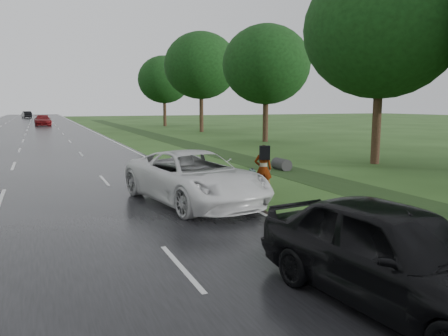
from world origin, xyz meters
name	(u,v)px	position (x,y,z in m)	size (l,w,h in m)	color
road	(27,132)	(0.00, 45.00, 0.02)	(14.00, 180.00, 0.04)	black
edge_stripe_east	(91,130)	(6.75, 45.00, 0.04)	(0.12, 180.00, 0.01)	silver
center_line	(27,132)	(0.00, 45.00, 0.04)	(0.12, 180.00, 0.01)	silver
drainage_ditch	(213,151)	(11.50, 18.71, 0.04)	(2.20, 120.00, 0.56)	#1C3213
tree_east_b	(381,29)	(17.00, 10.00, 6.68)	(7.60, 7.60, 10.11)	#312214
tree_east_c	(266,65)	(18.20, 24.00, 6.14)	(7.00, 7.00, 9.29)	#312214
tree_east_d	(201,66)	(17.80, 38.00, 7.15)	(8.00, 8.00, 10.76)	#312214
tree_east_f	(164,80)	(17.50, 52.00, 6.37)	(7.20, 7.20, 9.62)	#312214
pedestrian	(263,168)	(8.18, 5.63, 0.85)	(0.80, 0.81, 1.66)	#A5998C
white_pickup	(194,177)	(5.50, 5.00, 0.82)	(2.60, 5.63, 1.56)	silver
dark_sedan	(393,254)	(5.91, -2.70, 0.84)	(1.88, 4.67, 1.59)	black
far_car_red	(43,120)	(1.84, 59.44, 0.79)	(2.10, 5.17, 1.50)	maroon
far_car_dark	(27,115)	(-1.00, 97.84, 0.78)	(1.56, 4.48, 1.48)	black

